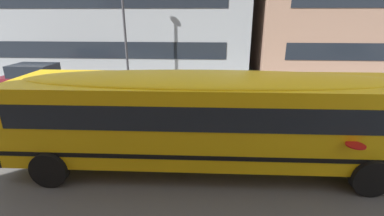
{
  "coord_description": "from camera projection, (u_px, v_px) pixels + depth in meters",
  "views": [
    {
      "loc": [
        -2.28,
        -8.68,
        4.13
      ],
      "look_at": [
        -2.72,
        -0.94,
        1.42
      ],
      "focal_mm": 24.87,
      "sensor_mm": 36.0,
      "label": 1
    }
  ],
  "objects": [
    {
      "name": "lane_centreline",
      "position": [
        270.0,
        138.0,
        9.42
      ],
      "size": [
        110.0,
        0.16,
        0.01
      ],
      "primitive_type": "cube",
      "color": "silver",
      "rests_on": "ground_plane"
    },
    {
      "name": "parked_car_maroon_near_corner",
      "position": [
        37.0,
        79.0,
        14.59
      ],
      "size": [
        3.95,
        1.97,
        1.64
      ],
      "rotation": [
        0.0,
        0.0,
        -0.03
      ],
      "color": "maroon",
      "rests_on": "ground_plane"
    },
    {
      "name": "school_bus",
      "position": [
        215.0,
        113.0,
        7.23
      ],
      "size": [
        12.13,
        2.87,
        2.71
      ],
      "rotation": [
        0.0,
        0.0,
        0.01
      ],
      "color": "yellow",
      "rests_on": "ground_plane"
    },
    {
      "name": "ground_plane",
      "position": [
        270.0,
        139.0,
        9.42
      ],
      "size": [
        400.0,
        400.0,
        0.0
      ],
      "primitive_type": "plane",
      "color": "#54514F"
    },
    {
      "name": "sidewalk_far",
      "position": [
        243.0,
        85.0,
        16.66
      ],
      "size": [
        120.0,
        3.0,
        0.01
      ],
      "primitive_type": "cube",
      "color": "gray",
      "rests_on": "ground_plane"
    },
    {
      "name": "street_lamp",
      "position": [
        123.0,
        12.0,
        14.96
      ],
      "size": [
        0.44,
        0.44,
        6.8
      ],
      "color": "#38383D",
      "rests_on": "ground_plane"
    }
  ]
}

